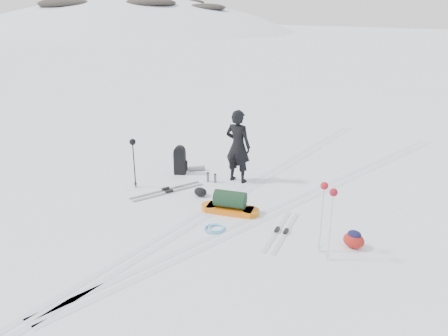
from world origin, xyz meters
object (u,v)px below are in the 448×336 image
at_px(skier, 238,146).
at_px(pulk_sled, 230,204).
at_px(expedition_rucksack, 182,161).
at_px(ski_poles_black, 133,148).

relative_size(skier, pulk_sled, 1.38).
height_order(skier, pulk_sled, skier).
height_order(expedition_rucksack, ski_poles_black, ski_poles_black).
distance_m(skier, pulk_sled, 2.15).
xyz_separation_m(pulk_sled, expedition_rucksack, (-2.65, 1.15, 0.18)).
relative_size(expedition_rucksack, ski_poles_black, 0.67).
bearing_deg(ski_poles_black, expedition_rucksack, 58.44).
xyz_separation_m(skier, expedition_rucksack, (-1.60, -0.54, -0.62)).
bearing_deg(ski_poles_black, pulk_sled, -15.00).
height_order(pulk_sled, expedition_rucksack, expedition_rucksack).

